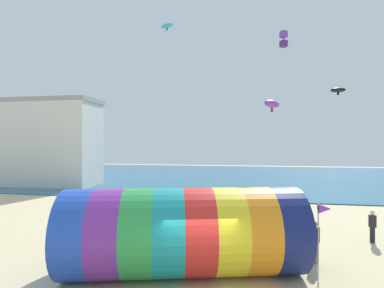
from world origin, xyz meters
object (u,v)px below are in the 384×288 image
Objects in this scene: giant_inflatable_tube at (184,231)px; bystander_mid_beach at (372,226)px; bystander_near_water at (141,218)px; kite_purple_parafoil at (272,104)px; kite_handler at (315,241)px; kite_cyan_parafoil at (167,26)px; kite_black_parafoil at (338,90)px; beach_flag at (324,213)px; kite_purple_box at (284,39)px.

bystander_mid_beach is at bearing 30.91° from giant_inflatable_tube.
kite_purple_parafoil is at bearing -14.87° from bystander_near_water.
kite_purple_parafoil is at bearing 146.88° from kite_handler.
kite_handler is 1.21× the size of kite_cyan_parafoil.
kite_black_parafoil is 8.06m from beach_flag.
beach_flag is (1.57, -2.98, -4.37)m from kite_purple_parafoil.
bystander_near_water is (1.46, -11.65, -15.65)m from kite_cyan_parafoil.
bystander_mid_beach is (1.51, -0.50, -7.11)m from kite_black_parafoil.
giant_inflatable_tube is at bearing -178.33° from beach_flag.
beach_flag is (-3.63, -5.11, 1.72)m from bystander_mid_beach.
bystander_near_water is at bearing 165.13° from kite_purple_parafoil.
giant_inflatable_tube is 12.09× the size of kite_black_parafoil.
giant_inflatable_tube reaches higher than bystander_mid_beach.
kite_black_parafoil reaches higher than kite_handler.
kite_purple_box is at bearing 89.54° from kite_handler.
giant_inflatable_tube reaches higher than bystander_near_water.
kite_cyan_parafoil is (-10.25, 14.64, 15.54)m from kite_handler.
giant_inflatable_tube is 7.93× the size of kite_purple_parafoil.
kite_purple_box is 16.34m from beach_flag.
kite_handler reaches higher than bystander_mid_beach.
kite_cyan_parafoil reaches higher than giant_inflatable_tube.
bystander_mid_beach is at bearing 1.12° from bystander_near_water.
kite_handler is 2.23× the size of kite_black_parafoil.
kite_black_parafoil is 0.66× the size of kite_purple_parafoil.
kite_black_parafoil is 0.50× the size of bystander_near_water.
kite_black_parafoil is 7.28m from bystander_mid_beach.
kite_purple_parafoil is 9.59m from bystander_near_water.
bystander_near_water is (-8.79, 2.98, -0.11)m from kite_handler.
beach_flag reaches higher than bystander_mid_beach.
kite_black_parafoil is 4.65m from kite_purple_parafoil.
kite_cyan_parafoil reaches higher than bystander_mid_beach.
kite_purple_parafoil is 11.45m from kite_purple_box.
bystander_near_water is at bearing -176.06° from kite_black_parafoil.
kite_black_parafoil reaches higher than giant_inflatable_tube.
kite_handler is at bearing -137.60° from bystander_mid_beach.
bystander_mid_beach is (13.77, -11.41, -15.60)m from kite_cyan_parafoil.
bystander_mid_beach is (3.53, 3.22, -0.07)m from kite_handler.
bystander_near_water is (-7.12, 1.89, -6.14)m from kite_purple_parafoil.
beach_flag reaches higher than kite_handler.
kite_cyan_parafoil reaches higher than bystander_near_water.
beach_flag is at bearing -90.87° from kite_purple_box.
kite_cyan_parafoil is at bearing 97.12° from bystander_near_water.
kite_black_parafoil is (2.02, 3.72, 7.04)m from kite_handler.
giant_inflatable_tube is 5.24m from beach_flag.
kite_black_parafoil is 12.98m from bystander_near_water.
kite_purple_box reaches higher than beach_flag.
kite_handler is at bearing -18.73° from bystander_near_water.
beach_flag is (-0.19, -12.45, -10.58)m from kite_purple_box.
giant_inflatable_tube is at bearing -73.37° from kite_cyan_parafoil.
bystander_mid_beach is at bearing 42.40° from kite_handler.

